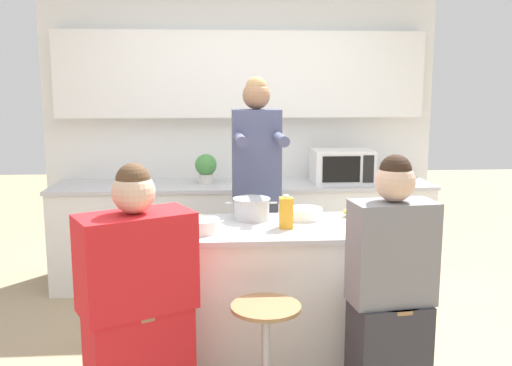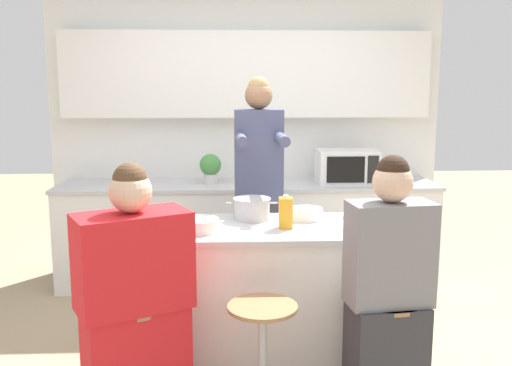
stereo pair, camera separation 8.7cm
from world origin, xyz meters
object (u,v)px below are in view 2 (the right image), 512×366
Objects in this scene: juice_carton at (286,213)px; coffee_cup_far at (156,227)px; potted_plant at (210,167)px; person_cooking at (259,202)px; fruit_bowl at (306,214)px; coffee_cup_near at (361,226)px; person_seated_near at (388,304)px; bar_stool_rightmost at (386,355)px; microwave at (347,167)px; banana_bunch at (354,213)px; bar_stool_center at (262,362)px; cooking_pot at (252,209)px; person_wrapped_blanket at (135,309)px; kitchen_island at (257,296)px; bar_stool_leftmost at (135,361)px.

coffee_cup_far is at bearing -169.47° from juice_carton.
potted_plant is at bearing 106.88° from juice_carton.
person_cooking is 0.58m from fruit_bowl.
fruit_bowl is at bearing 128.23° from coffee_cup_near.
coffee_cup_far is (-0.89, -0.36, 0.01)m from fruit_bowl.
person_seated_near is at bearing -66.22° from potted_plant.
person_cooking is 0.98m from potted_plant.
potted_plant reaches higher than bar_stool_rightmost.
bar_stool_rightmost is at bearing -95.68° from microwave.
potted_plant is (-0.96, 1.35, 0.11)m from banana_bunch.
fruit_bowl is (0.32, 0.77, 0.60)m from bar_stool_center.
person_cooking is 1.01m from coffee_cup_near.
coffee_cup_near reaches higher than banana_bunch.
bar_stool_center is at bearing -176.42° from bar_stool_rightmost.
coffee_cup_near is (0.61, -0.36, -0.03)m from cooking_pot.
person_wrapped_blanket is 6.91× the size of juice_carton.
fruit_bowl is at bearing -111.67° from microwave.
fruit_bowl is 1.08× the size of juice_carton.
person_seated_near is 5.45× the size of potted_plant.
fruit_bowl is at bearing -65.44° from potted_plant.
bar_stool_rightmost is (0.65, -0.57, -0.12)m from kitchen_island.
person_wrapped_blanket is (-0.64, -0.61, 0.18)m from kitchen_island.
person_wrapped_blanket is at bearing -140.96° from fruit_bowl.
potted_plant is (-0.96, 2.18, 0.40)m from person_seated_near.
microwave is at bearing 45.41° from person_cooking.
microwave is at bearing 77.12° from person_seated_near.
juice_carton is at bearing 163.18° from coffee_cup_near.
bar_stool_rightmost is 2.50× the size of potted_plant.
coffee_cup_far is 0.44× the size of potted_plant.
coffee_cup_far is at bearing -179.46° from coffee_cup_near.
fruit_bowl is 0.32m from banana_bunch.
cooking_pot is at bearing -77.71° from potted_plant.
banana_bunch is 0.35× the size of microwave.
coffee_cup_far is (-0.58, -0.20, 0.49)m from kitchen_island.
banana_bunch is at bearing 18.68° from coffee_cup_far.
coffee_cup_near is 0.22× the size of microwave.
person_wrapped_blanket is 7.55× the size of banana_bunch.
juice_carton is at bearing 32.21° from bar_stool_leftmost.
fruit_bowl is (0.32, 0.16, 0.48)m from kitchen_island.
kitchen_island is at bearing -95.10° from person_cooking.
coffee_cup_far is at bearing -129.86° from microwave.
fruit_bowl is 1.18× the size of banana_bunch.
coffee_cup_near reaches higher than bar_stool_center.
bar_stool_center is 1.20m from banana_bunch.
person_cooking is 15.78× the size of coffee_cup_far.
bar_stool_leftmost is 1.53m from person_cooking.
person_cooking is 8.39× the size of fruit_bowl.
person_cooking reaches higher than bar_stool_rightmost.
person_cooking reaches higher than potted_plant.
person_seated_near is (0.64, -0.00, 0.30)m from bar_stool_center.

